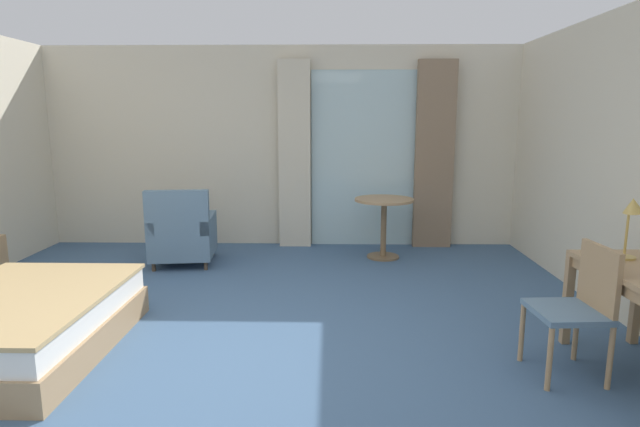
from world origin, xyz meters
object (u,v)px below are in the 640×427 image
Objects in this scene: desk_lamp at (632,215)px; round_cafe_table at (384,214)px; desk_chair at (579,303)px; armchair_by_window at (183,235)px.

desk_lamp is 0.59× the size of round_cafe_table.
armchair_by_window is at bearing 142.37° from desk_chair.
armchair_by_window reaches higher than desk_chair.
desk_chair is at bearing -147.03° from desk_lamp.
desk_lamp is (0.45, 0.29, 0.54)m from desk_chair.
desk_lamp reaches higher than round_cafe_table.
round_cafe_table is at bearing 8.03° from armchair_by_window.
desk_lamp reaches higher than armchair_by_window.
desk_chair reaches higher than round_cafe_table.
desk_lamp is at bearing -31.14° from armchair_by_window.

